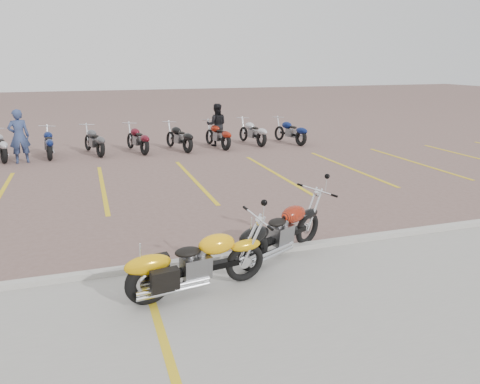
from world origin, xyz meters
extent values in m
plane|color=#735752|center=(0.00, 0.00, 0.00)|extent=(100.00, 100.00, 0.00)
cube|color=#9E9B93|center=(0.00, -4.50, 0.01)|extent=(60.00, 5.00, 0.01)
cube|color=#ADAAA3|center=(0.00, -2.00, 0.06)|extent=(60.00, 0.18, 0.12)
cube|color=gold|center=(-2.30, -4.50, 0.01)|extent=(0.12, 5.00, 0.00)
torus|color=black|center=(-0.75, -2.92, 0.33)|extent=(0.69, 0.22, 0.68)
torus|color=black|center=(-2.35, -3.17, 0.33)|extent=(0.74, 0.28, 0.72)
cube|color=black|center=(-1.55, -3.04, 0.40)|extent=(1.36, 0.33, 0.10)
cube|color=slate|center=(-1.60, -3.05, 0.46)|extent=(0.48, 0.38, 0.35)
ellipsoid|color=#FBB00D|center=(-1.26, -3.00, 0.77)|extent=(0.65, 0.42, 0.31)
ellipsoid|color=black|center=(-1.73, -3.07, 0.73)|extent=(0.44, 0.33, 0.13)
torus|color=black|center=(0.94, -1.80, 0.33)|extent=(0.64, 0.41, 0.67)
torus|color=black|center=(-0.47, -2.54, 0.33)|extent=(0.71, 0.49, 0.71)
cube|color=black|center=(0.23, -2.17, 0.39)|extent=(1.24, 0.74, 0.10)
cube|color=slate|center=(0.19, -2.19, 0.45)|extent=(0.53, 0.47, 0.35)
ellipsoid|color=black|center=(0.49, -2.04, 0.76)|extent=(0.68, 0.57, 0.31)
ellipsoid|color=black|center=(0.07, -2.26, 0.72)|extent=(0.48, 0.42, 0.12)
imported|color=navy|center=(-5.28, 8.37, 0.95)|extent=(0.77, 0.57, 1.91)
imported|color=black|center=(2.27, 9.52, 0.89)|extent=(1.02, 0.88, 1.79)
camera|label=1|loc=(-3.03, -9.62, 3.55)|focal=35.00mm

